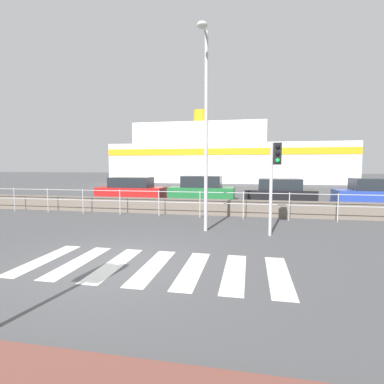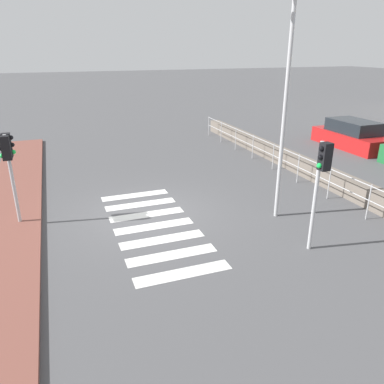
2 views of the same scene
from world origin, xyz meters
TOP-DOWN VIEW (x-y plane):
  - ground_plane at (0.00, 0.00)m, footprint 160.00×160.00m
  - crosswalk at (0.93, 0.00)m, footprint 5.85×2.40m
  - seawall at (0.00, 7.27)m, footprint 22.43×0.55m
  - harbor_fence at (0.00, 6.39)m, footprint 20.23×0.04m
  - traffic_light_far at (3.77, 3.56)m, footprint 0.34×0.32m
  - streetlamp at (1.54, 3.67)m, footprint 0.32×1.13m
  - ferry_boat at (-0.73, 33.91)m, footprint 30.42×7.25m
  - parked_car_red at (-4.74, 12.51)m, footprint 4.40×1.88m
  - parked_car_green at (-0.00, 12.51)m, footprint 4.08×1.72m
  - parked_car_black at (4.75, 12.51)m, footprint 4.10×1.82m
  - parked_car_blue at (10.14, 12.51)m, footprint 4.53×1.83m

SIDE VIEW (x-z plane):
  - ground_plane at x=0.00m, z-range 0.00..0.00m
  - crosswalk at x=0.93m, z-range 0.00..0.01m
  - seawall at x=0.00m, z-range 0.00..0.69m
  - parked_car_black at x=4.75m, z-range -0.11..1.33m
  - parked_car_red at x=-4.74m, z-range -0.11..1.34m
  - parked_car_blue at x=10.14m, z-range -0.11..1.39m
  - parked_car_green at x=0.00m, z-range -0.12..1.46m
  - harbor_fence at x=0.00m, z-range 0.18..1.34m
  - traffic_light_far at x=3.77m, z-range 0.69..3.63m
  - ferry_boat at x=-0.73m, z-range -1.48..8.05m
  - streetlamp at x=1.54m, z-range 0.75..7.33m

